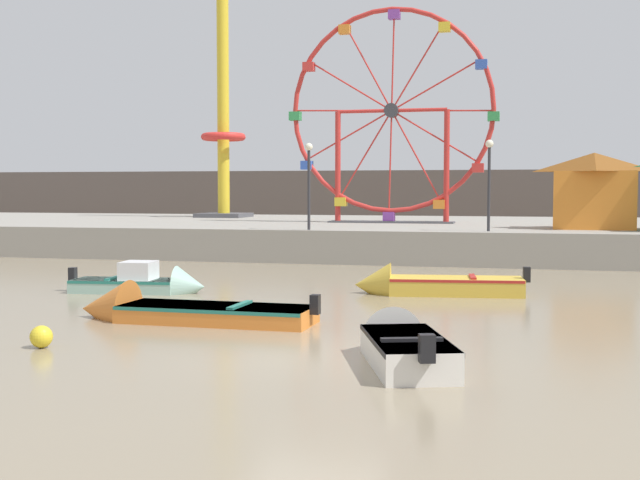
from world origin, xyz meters
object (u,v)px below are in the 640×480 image
object	(u,v)px
motorboat_seafoam	(150,283)
motorboat_orange_hull	(167,311)
carnival_booth_orange_canopy	(594,189)
motorboat_white_red_stripe	(401,344)
promenade_lamp_near	(489,171)
promenade_lamp_far	(309,172)
ferris_wheel_red_frame	(392,115)
drop_tower_yellow_tower	(223,125)
mooring_buoy_orange	(41,337)
motorboat_mustard_yellow	(425,285)

from	to	relation	value
motorboat_seafoam	motorboat_orange_hull	world-z (taller)	motorboat_orange_hull
carnival_booth_orange_canopy	motorboat_white_red_stripe	bearing A→B (deg)	-100.71
promenade_lamp_near	promenade_lamp_far	distance (m)	7.31
ferris_wheel_red_frame	promenade_lamp_near	world-z (taller)	ferris_wheel_red_frame
drop_tower_yellow_tower	mooring_buoy_orange	distance (m)	34.58
ferris_wheel_red_frame	motorboat_orange_hull	bearing A→B (deg)	-93.70
motorboat_mustard_yellow	promenade_lamp_near	bearing A→B (deg)	-104.94
motorboat_orange_hull	carnival_booth_orange_canopy	xyz separation A→B (m)	(10.83, 19.29, 2.84)
motorboat_seafoam	carnival_booth_orange_canopy	world-z (taller)	carnival_booth_orange_canopy
motorboat_white_red_stripe	mooring_buoy_orange	world-z (taller)	motorboat_white_red_stripe
ferris_wheel_red_frame	carnival_booth_orange_canopy	xyz separation A→B (m)	(9.32, -4.12, -3.66)
ferris_wheel_red_frame	drop_tower_yellow_tower	bearing A→B (deg)	152.57
motorboat_orange_hull	carnival_booth_orange_canopy	size ratio (longest dim) A/B	1.62
drop_tower_yellow_tower	carnival_booth_orange_canopy	world-z (taller)	drop_tower_yellow_tower
motorboat_seafoam	promenade_lamp_near	xyz separation A→B (m)	(9.36, 11.36, 3.52)
motorboat_orange_hull	promenade_lamp_far	size ratio (longest dim) A/B	1.66
motorboat_seafoam	drop_tower_yellow_tower	bearing A→B (deg)	99.09
motorboat_white_red_stripe	ferris_wheel_red_frame	xyz separation A→B (m)	(-4.50, 26.62, 6.43)
motorboat_white_red_stripe	motorboat_seafoam	bearing A→B (deg)	28.60
motorboat_white_red_stripe	drop_tower_yellow_tower	size ratio (longest dim) A/B	0.29
motorboat_orange_hull	carnival_booth_orange_canopy	distance (m)	22.31
motorboat_mustard_yellow	promenade_lamp_near	distance (m)	10.49
ferris_wheel_red_frame	promenade_lamp_far	xyz separation A→B (m)	(-2.18, -7.83, -2.97)
motorboat_seafoam	carnival_booth_orange_canopy	distance (m)	20.04
carnival_booth_orange_canopy	promenade_lamp_far	world-z (taller)	promenade_lamp_far
motorboat_mustard_yellow	carnival_booth_orange_canopy	bearing A→B (deg)	-120.39
promenade_lamp_near	motorboat_white_red_stripe	bearing A→B (deg)	-91.83
motorboat_seafoam	ferris_wheel_red_frame	bearing A→B (deg)	70.75
motorboat_seafoam	carnival_booth_orange_canopy	size ratio (longest dim) A/B	1.15
motorboat_orange_hull	motorboat_white_red_stripe	bearing A→B (deg)	153.09
motorboat_mustard_yellow	motorboat_orange_hull	xyz separation A→B (m)	(-5.28, -6.37, -0.06)
promenade_lamp_far	mooring_buoy_orange	xyz separation A→B (m)	(-0.29, -19.33, -3.53)
motorboat_white_red_stripe	drop_tower_yellow_tower	world-z (taller)	drop_tower_yellow_tower
motorboat_mustard_yellow	motorboat_seafoam	distance (m)	8.17
promenade_lamp_far	mooring_buoy_orange	size ratio (longest dim) A/B	8.15
motorboat_white_red_stripe	ferris_wheel_red_frame	distance (m)	27.75
motorboat_white_red_stripe	mooring_buoy_orange	bearing A→B (deg)	75.56
motorboat_white_red_stripe	promenade_lamp_near	world-z (taller)	promenade_lamp_near
ferris_wheel_red_frame	promenade_lamp_near	xyz separation A→B (m)	(5.11, -7.25, -2.93)
carnival_booth_orange_canopy	promenade_lamp_far	size ratio (longest dim) A/B	1.03
drop_tower_yellow_tower	promenade_lamp_far	world-z (taller)	drop_tower_yellow_tower
motorboat_orange_hull	promenade_lamp_near	distance (m)	17.83
motorboat_white_red_stripe	promenade_lamp_near	distance (m)	19.70
promenade_lamp_near	mooring_buoy_orange	world-z (taller)	promenade_lamp_near
mooring_buoy_orange	carnival_booth_orange_canopy	bearing A→B (deg)	62.90
ferris_wheel_red_frame	mooring_buoy_orange	distance (m)	28.04
motorboat_orange_hull	promenade_lamp_near	xyz separation A→B (m)	(6.63, 16.16, 3.57)
drop_tower_yellow_tower	carnival_booth_orange_canopy	distance (m)	22.87
motorboat_mustard_yellow	promenade_lamp_far	world-z (taller)	promenade_lamp_far
motorboat_mustard_yellow	promenade_lamp_far	distance (m)	11.50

